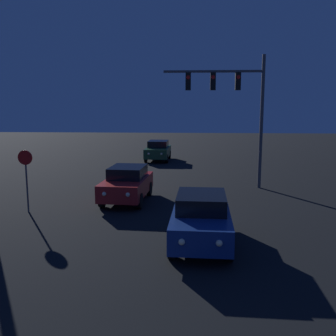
% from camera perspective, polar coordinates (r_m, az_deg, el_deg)
% --- Properties ---
extents(car_near, '(1.96, 4.06, 1.60)m').
position_cam_1_polar(car_near, '(11.99, 5.06, -7.68)').
color(car_near, navy).
rests_on(car_near, ground_plane).
extents(car_mid, '(2.04, 4.09, 1.60)m').
position_cam_1_polar(car_mid, '(17.38, -6.24, -2.34)').
color(car_mid, '#B21E1E').
rests_on(car_mid, ground_plane).
extents(car_far, '(1.94, 4.05, 1.60)m').
position_cam_1_polar(car_far, '(30.38, -1.53, 2.72)').
color(car_far, '#1E4728').
rests_on(car_far, ground_plane).
extents(traffic_signal_mast, '(5.25, 0.30, 6.97)m').
position_cam_1_polar(traffic_signal_mast, '(20.17, 10.09, 10.42)').
color(traffic_signal_mast, '#4C4C51').
rests_on(traffic_signal_mast, ground_plane).
extents(stop_sign, '(0.60, 0.07, 2.59)m').
position_cam_1_polar(stop_sign, '(16.35, -20.83, -0.35)').
color(stop_sign, '#4C4C51').
rests_on(stop_sign, ground_plane).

